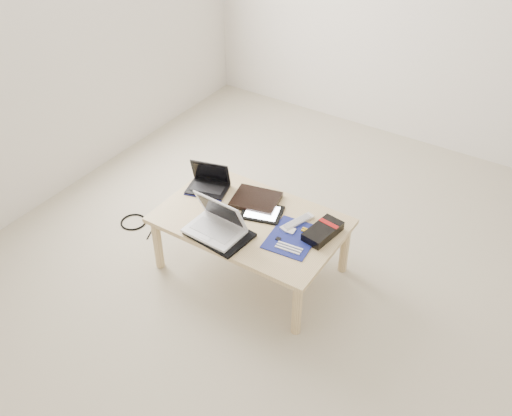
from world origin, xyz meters
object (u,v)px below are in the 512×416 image
Objects in this scene: white_laptop at (216,224)px; coffee_table at (251,225)px; gpu_box at (323,232)px; netbook at (209,184)px.

coffee_table is at bearing 65.71° from white_laptop.
gpu_box reaches higher than coffee_table.
netbook is at bearing 132.56° from white_laptop.
gpu_box is at bearing 13.08° from coffee_table.
coffee_table is 3.75× the size of netbook.
white_laptop is at bearing -47.44° from netbook.
netbook is 0.45m from white_laptop.
netbook is 1.09× the size of gpu_box.
white_laptop is at bearing -114.29° from coffee_table.
coffee_table is 3.31× the size of white_laptop.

